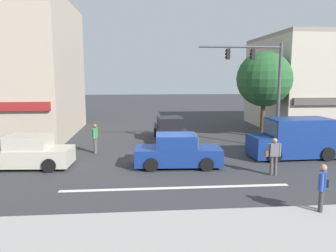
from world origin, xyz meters
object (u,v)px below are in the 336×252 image
pedestrian_mid_crossing (273,154)px  van_crossing_leftbound (295,139)px  street_tree (264,79)px  utility_pole_near_left (16,77)px  pedestrian_foreground_with_bag (322,186)px  traffic_light_mast (263,78)px  pedestrian_far_side (95,137)px  sedan_crossing_rightbound (178,152)px  sedan_waiting_far (170,130)px  sedan_parked_curbside (28,153)px

pedestrian_mid_crossing → van_crossing_leftbound: bearing=50.8°
street_tree → pedestrian_mid_crossing: (-2.84, -8.75, -3.14)m
utility_pole_near_left → pedestrian_foreground_with_bag: utility_pole_near_left is taller
traffic_light_mast → pedestrian_foreground_with_bag: bearing=-99.6°
pedestrian_mid_crossing → pedestrian_far_side: 9.65m
utility_pole_near_left → sedan_crossing_rightbound: (8.91, -4.55, -3.53)m
street_tree → sedan_crossing_rightbound: 10.33m
utility_pole_near_left → pedestrian_far_side: size_ratio=4.90×
sedan_waiting_far → sedan_parked_curbside: 9.53m
sedan_waiting_far → van_crossing_leftbound: (6.21, -5.34, 0.29)m
traffic_light_mast → pedestrian_far_side: traffic_light_mast is taller
van_crossing_leftbound → traffic_light_mast: bearing=115.4°
sedan_crossing_rightbound → van_crossing_leftbound: bearing=10.5°
street_tree → sedan_waiting_far: 7.45m
street_tree → pedestrian_foreground_with_bag: (-3.04, -12.93, -3.14)m
street_tree → pedestrian_foreground_with_bag: size_ratio=3.60×
sedan_parked_curbside → pedestrian_foreground_with_bag: size_ratio=2.52×
sedan_waiting_far → sedan_parked_curbside: same height
utility_pole_near_left → sedan_crossing_rightbound: bearing=-27.1°
sedan_parked_curbside → pedestrian_far_side: 3.89m
traffic_light_mast → sedan_waiting_far: (-5.17, 3.16, -3.46)m
van_crossing_leftbound → pedestrian_far_side: van_crossing_leftbound is taller
traffic_light_mast → street_tree: bearing=68.0°
traffic_light_mast → sedan_parked_curbside: bearing=-166.8°
sedan_crossing_rightbound → pedestrian_mid_crossing: (4.00, -1.78, 0.24)m
street_tree → pedestrian_far_side: (-11.15, -3.84, -3.14)m
sedan_parked_curbside → pedestrian_far_side: pedestrian_far_side is taller
pedestrian_foreground_with_bag → sedan_parked_curbside: bearing=149.6°
sedan_waiting_far → pedestrian_far_side: pedestrian_far_side is taller
traffic_light_mast → sedan_parked_curbside: traffic_light_mast is taller
van_crossing_leftbound → pedestrian_far_side: size_ratio=2.79×
sedan_waiting_far → sedan_parked_curbside: bearing=-140.2°
street_tree → pedestrian_mid_crossing: bearing=-108.0°
van_crossing_leftbound → pedestrian_foreground_with_bag: van_crossing_leftbound is taller
utility_pole_near_left → pedestrian_mid_crossing: 14.75m
pedestrian_foreground_with_bag → traffic_light_mast: bearing=80.4°
utility_pole_near_left → van_crossing_leftbound: 16.02m
sedan_waiting_far → traffic_light_mast: bearing=-31.4°
traffic_light_mast → pedestrian_foreground_with_bag: size_ratio=3.71×
sedan_waiting_far → van_crossing_leftbound: 8.20m
pedestrian_far_side → utility_pole_near_left: bearing=162.7°
van_crossing_leftbound → pedestrian_foreground_with_bag: (-2.62, -7.16, -0.05)m
sedan_parked_curbside → sedan_waiting_far: bearing=39.8°
utility_pole_near_left → van_crossing_leftbound: bearing=-12.4°
utility_pole_near_left → sedan_waiting_far: bearing=12.2°
pedestrian_mid_crossing → pedestrian_far_side: size_ratio=1.00×
street_tree → pedestrian_foreground_with_bag: bearing=-103.2°
van_crossing_leftbound → pedestrian_foreground_with_bag: 7.62m
sedan_parked_curbside → pedestrian_mid_crossing: size_ratio=2.52×
utility_pole_near_left → traffic_light_mast: size_ratio=1.32×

